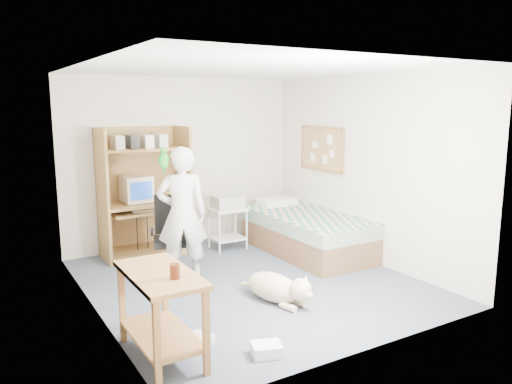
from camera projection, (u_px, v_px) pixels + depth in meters
floor at (250, 281)px, 6.02m from camera, size 4.00×4.00×0.00m
wall_back at (183, 162)px, 7.49m from camera, size 3.60×0.02×2.50m
wall_right at (365, 169)px, 6.71m from camera, size 0.02×4.00×2.50m
wall_left at (91, 193)px, 4.89m from camera, size 0.02×4.00×2.50m
ceiling at (249, 69)px, 5.58m from camera, size 3.60×4.00×0.02m
computer_hutch at (144, 197)px, 6.99m from camera, size 1.20×0.63×1.80m
bed at (306, 233)px, 7.15m from camera, size 1.02×2.02×0.66m
side_desk at (161, 302)px, 4.14m from camera, size 0.50×1.00×0.75m
corkboard at (322, 149)px, 7.42m from camera, size 0.04×0.94×0.66m
office_chair at (171, 247)px, 6.23m from camera, size 0.56×0.56×0.98m
person at (182, 215)px, 5.92m from camera, size 0.69×0.56×1.63m
parrot at (164, 159)px, 5.71m from camera, size 0.12×0.21×0.33m
dog at (277, 287)px, 5.36m from camera, size 0.49×0.99×0.38m
printer_cart at (228, 222)px, 7.33m from camera, size 0.51×0.41×0.61m
printer at (228, 202)px, 7.28m from camera, size 0.42×0.32×0.18m
crt_monitor at (136, 189)px, 6.92m from camera, size 0.39×0.42×0.36m
keyboard at (148, 210)px, 6.88m from camera, size 0.46×0.21×0.03m
pencil_cup at (168, 196)px, 7.08m from camera, size 0.08×0.08×0.12m
drink_glass at (175, 271)px, 3.93m from camera, size 0.08×0.08×0.12m
floor_box_a at (266, 349)px, 4.24m from camera, size 0.30×0.27×0.10m
floor_box_b at (200, 340)px, 4.44m from camera, size 0.25×0.27×0.08m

